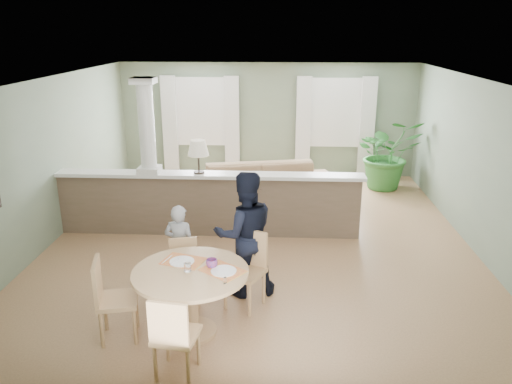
# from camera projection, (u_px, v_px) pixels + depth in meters

# --- Properties ---
(ground) EXTENTS (8.00, 8.00, 0.00)m
(ground) POSITION_uv_depth(u_px,v_px,m) (260.00, 239.00, 8.58)
(ground) COLOR tan
(ground) RESTS_ON ground
(room_shell) EXTENTS (7.02, 8.02, 2.71)m
(room_shell) POSITION_uv_depth(u_px,v_px,m) (260.00, 128.00, 8.61)
(room_shell) COLOR gray
(room_shell) RESTS_ON ground
(pony_wall) EXTENTS (5.32, 0.38, 2.70)m
(pony_wall) POSITION_uv_depth(u_px,v_px,m) (204.00, 196.00, 8.60)
(pony_wall) COLOR brown
(pony_wall) RESTS_ON ground
(sofa) EXTENTS (3.06, 1.69, 0.84)m
(sofa) POSITION_uv_depth(u_px,v_px,m) (263.00, 187.00, 9.98)
(sofa) COLOR #987353
(sofa) RESTS_ON ground
(houseplant) EXTENTS (1.60, 1.45, 1.59)m
(houseplant) POSITION_uv_depth(u_px,v_px,m) (387.00, 154.00, 11.09)
(houseplant) COLOR #2D6E2C
(houseplant) RESTS_ON ground
(dining_table) EXTENTS (1.34, 1.34, 0.92)m
(dining_table) POSITION_uv_depth(u_px,v_px,m) (192.00, 284.00, 5.76)
(dining_table) COLOR tan
(dining_table) RESTS_ON ground
(chair_far_boy) EXTENTS (0.47, 0.47, 0.85)m
(chair_far_boy) POSITION_uv_depth(u_px,v_px,m) (184.00, 268.00, 6.52)
(chair_far_boy) COLOR tan
(chair_far_boy) RESTS_ON ground
(chair_far_man) EXTENTS (0.60, 0.60, 1.00)m
(chair_far_man) POSITION_uv_depth(u_px,v_px,m) (248.00, 265.00, 6.42)
(chair_far_man) COLOR tan
(chair_far_man) RESTS_ON ground
(chair_near) EXTENTS (0.49, 0.49, 0.95)m
(chair_near) POSITION_uv_depth(u_px,v_px,m) (173.00, 334.00, 5.02)
(chair_near) COLOR tan
(chair_near) RESTS_ON ground
(chair_side) EXTENTS (0.54, 0.54, 1.00)m
(chair_side) POSITION_uv_depth(u_px,v_px,m) (110.00, 296.00, 5.69)
(chair_side) COLOR tan
(chair_side) RESTS_ON ground
(child_person) EXTENTS (0.49, 0.37, 1.21)m
(child_person) POSITION_uv_depth(u_px,v_px,m) (180.00, 247.00, 6.83)
(child_person) COLOR gray
(child_person) RESTS_ON ground
(man_person) EXTENTS (0.98, 0.86, 1.72)m
(man_person) POSITION_uv_depth(u_px,v_px,m) (245.00, 234.00, 6.60)
(man_person) COLOR black
(man_person) RESTS_ON ground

